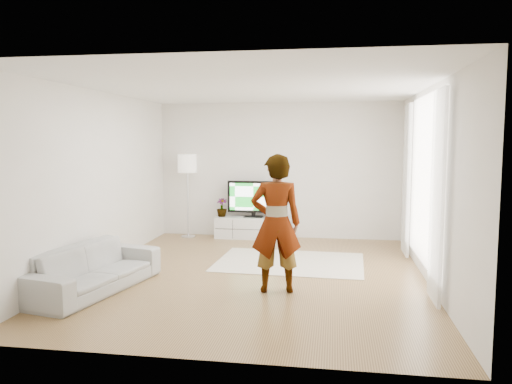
% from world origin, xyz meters
% --- Properties ---
extents(floor, '(6.00, 6.00, 0.00)m').
position_xyz_m(floor, '(0.00, 0.00, 0.00)').
color(floor, '#A38149').
rests_on(floor, ground).
extents(ceiling, '(6.00, 6.00, 0.00)m').
position_xyz_m(ceiling, '(0.00, 0.00, 2.80)').
color(ceiling, white).
rests_on(ceiling, wall_back).
extents(wall_left, '(0.02, 6.00, 2.80)m').
position_xyz_m(wall_left, '(-2.50, 0.00, 1.40)').
color(wall_left, silver).
rests_on(wall_left, floor).
extents(wall_right, '(0.02, 6.00, 2.80)m').
position_xyz_m(wall_right, '(2.50, 0.00, 1.40)').
color(wall_right, silver).
rests_on(wall_right, floor).
extents(wall_back, '(5.00, 0.02, 2.80)m').
position_xyz_m(wall_back, '(0.00, 3.00, 1.40)').
color(wall_back, silver).
rests_on(wall_back, floor).
extents(wall_front, '(5.00, 0.02, 2.80)m').
position_xyz_m(wall_front, '(0.00, -3.00, 1.40)').
color(wall_front, silver).
rests_on(wall_front, floor).
extents(window, '(0.01, 2.60, 2.50)m').
position_xyz_m(window, '(2.48, 0.30, 1.45)').
color(window, white).
rests_on(window, wall_right).
extents(curtain_near, '(0.04, 0.70, 2.60)m').
position_xyz_m(curtain_near, '(2.40, -1.00, 1.35)').
color(curtain_near, white).
rests_on(curtain_near, floor).
extents(curtain_far, '(0.04, 0.70, 2.60)m').
position_xyz_m(curtain_far, '(2.40, 1.60, 1.35)').
color(curtain_far, white).
rests_on(curtain_far, floor).
extents(media_console, '(1.57, 0.45, 0.44)m').
position_xyz_m(media_console, '(-0.49, 2.76, 0.22)').
color(media_console, silver).
rests_on(media_console, floor).
extents(television, '(1.08, 0.21, 0.75)m').
position_xyz_m(television, '(-0.49, 2.79, 0.85)').
color(television, black).
rests_on(television, media_console).
extents(game_console, '(0.07, 0.18, 0.24)m').
position_xyz_m(game_console, '(0.20, 2.76, 0.56)').
color(game_console, white).
rests_on(game_console, media_console).
extents(potted_plant, '(0.25, 0.25, 0.38)m').
position_xyz_m(potted_plant, '(-1.16, 2.77, 0.63)').
color(potted_plant, '#3F7238').
rests_on(potted_plant, media_console).
extents(rug, '(2.48, 1.83, 0.01)m').
position_xyz_m(rug, '(0.44, 0.83, 0.01)').
color(rug, beige).
rests_on(rug, floor).
extents(player, '(0.74, 0.56, 1.84)m').
position_xyz_m(player, '(0.40, -0.81, 0.93)').
color(player, '#334772').
rests_on(player, rug).
extents(sofa, '(1.22, 2.22, 0.61)m').
position_xyz_m(sofa, '(-2.05, -1.14, 0.31)').
color(sofa, '#A4A5A0').
rests_on(sofa, floor).
extents(floor_lamp, '(0.39, 0.39, 1.74)m').
position_xyz_m(floor_lamp, '(-1.87, 2.70, 1.47)').
color(floor_lamp, silver).
rests_on(floor_lamp, floor).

